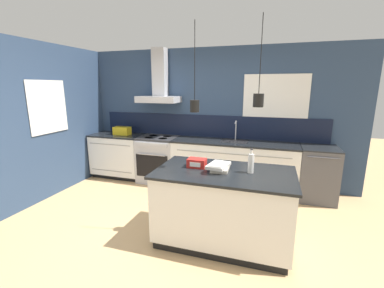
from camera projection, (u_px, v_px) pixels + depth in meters
ground_plane at (169, 231)px, 3.43m from camera, size 16.00×16.00×0.00m
wall_back at (204, 114)px, 5.01m from camera, size 5.60×2.15×2.60m
wall_left at (55, 120)px, 4.51m from camera, size 0.08×3.80×2.60m
counter_run_left at (119, 155)px, 5.44m from camera, size 1.08×0.64×0.91m
counter_run_sink at (233, 165)px, 4.73m from camera, size 2.26×0.64×1.27m
oven_range at (159, 159)px, 5.17m from camera, size 0.76×0.66×0.91m
dishwasher at (317, 173)px, 4.32m from camera, size 0.59×0.65×0.91m
kitchen_island at (223, 206)px, 3.14m from camera, size 1.63×0.94×0.91m
bottle_on_island at (251, 163)px, 2.96m from camera, size 0.07×0.07×0.29m
book_stack at (219, 167)px, 3.07m from camera, size 0.26×0.36×0.08m
red_supply_box at (197, 163)px, 3.18m from camera, size 0.22×0.15×0.11m
yellow_toolbox at (122, 131)px, 5.29m from camera, size 0.34×0.18×0.19m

